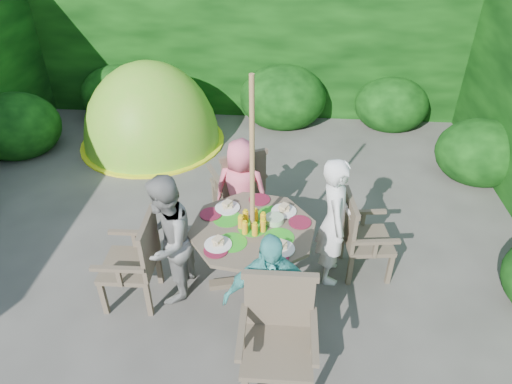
# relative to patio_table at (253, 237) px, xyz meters

# --- Properties ---
(ground) EXTENTS (60.00, 60.00, 0.00)m
(ground) POSITION_rel_patio_table_xyz_m (-0.43, 0.54, -0.60)
(ground) COLOR #494741
(ground) RESTS_ON ground
(hedge_enclosure) EXTENTS (9.00, 9.00, 2.50)m
(hedge_enclosure) POSITION_rel_patio_table_xyz_m (-0.43, 1.87, 0.65)
(hedge_enclosure) COLOR black
(hedge_enclosure) RESTS_ON ground
(patio_table) EXTENTS (1.49, 1.49, 0.86)m
(patio_table) POSITION_rel_patio_table_xyz_m (0.00, 0.00, 0.00)
(patio_table) COLOR #493E2F
(patio_table) RESTS_ON ground
(parasol_pole) EXTENTS (0.05, 0.05, 2.20)m
(parasol_pole) POSITION_rel_patio_table_xyz_m (-0.00, -0.00, 0.50)
(parasol_pole) COLOR olive
(parasol_pole) RESTS_ON ground
(garden_chair_right) EXTENTS (0.53, 0.58, 0.87)m
(garden_chair_right) POSITION_rel_patio_table_xyz_m (1.06, 0.28, -0.14)
(garden_chair_right) COLOR #493E2F
(garden_chair_right) RESTS_ON ground
(garden_chair_left) EXTENTS (0.51, 0.56, 0.92)m
(garden_chair_left) POSITION_rel_patio_table_xyz_m (-1.07, -0.29, -0.11)
(garden_chair_left) COLOR #493E2F
(garden_chair_left) RESTS_ON ground
(garden_chair_back) EXTENTS (0.73, 0.70, 0.95)m
(garden_chair_back) POSITION_rel_patio_table_xyz_m (-0.25, 1.07, -0.10)
(garden_chair_back) COLOR #493E2F
(garden_chair_back) RESTS_ON ground
(garden_chair_front) EXTENTS (0.59, 0.53, 0.98)m
(garden_chair_front) POSITION_rel_patio_table_xyz_m (0.28, -1.06, -0.08)
(garden_chair_front) COLOR #493E2F
(garden_chair_front) RESTS_ON ground
(child_right) EXTENTS (0.34, 0.51, 1.37)m
(child_right) POSITION_rel_patio_table_xyz_m (0.77, 0.19, 0.08)
(child_right) COLOR white
(child_right) RESTS_ON ground
(child_left) EXTENTS (0.55, 0.68, 1.33)m
(child_left) POSITION_rel_patio_table_xyz_m (-0.78, -0.20, 0.06)
(child_left) COLOR gray
(child_left) RESTS_ON ground
(child_back) EXTENTS (0.63, 0.44, 1.21)m
(child_back) POSITION_rel_patio_table_xyz_m (-0.20, 0.77, 0.00)
(child_back) COLOR #FF6984
(child_back) RESTS_ON ground
(child_front) EXTENTS (0.79, 0.46, 1.26)m
(child_front) POSITION_rel_patio_table_xyz_m (0.19, -0.78, 0.03)
(child_front) COLOR #51BDB6
(child_front) RESTS_ON ground
(dome_tent) EXTENTS (2.22, 2.22, 2.54)m
(dome_tent) POSITION_rel_patio_table_xyz_m (-1.84, 2.92, -0.60)
(dome_tent) COLOR #6FCA26
(dome_tent) RESTS_ON ground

